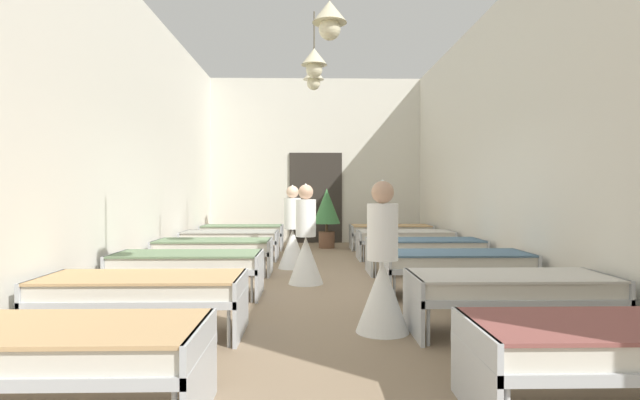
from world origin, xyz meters
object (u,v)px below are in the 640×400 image
object	(u,v)px
bed_right_row_2	(456,262)
nurse_mid_aisle	(382,278)
nurse_near_aisle	(306,248)
bed_left_row_1	(142,290)
bed_right_row_0	(626,344)
bed_left_row_2	(188,263)
bed_left_row_5	(242,231)
bed_left_row_4	(231,238)
bed_right_row_5	(390,231)
bed_right_row_1	(510,288)
bed_right_row_4	(405,237)
nurse_far_aisle	(293,239)
bed_left_row_3	(214,248)
potted_plant	(327,211)
bed_right_row_3	(425,247)
bed_left_row_0	(43,348)

from	to	relation	value
bed_right_row_2	nurse_mid_aisle	xyz separation A→B (m)	(-1.21, -1.67, 0.09)
nurse_near_aisle	bed_left_row_1	bearing A→B (deg)	-127.86
bed_right_row_0	bed_left_row_2	size ratio (longest dim) A/B	1.00
nurse_mid_aisle	bed_left_row_5	bearing A→B (deg)	-155.33
bed_left_row_4	bed_right_row_5	bearing A→B (deg)	26.56
bed_right_row_1	bed_right_row_4	world-z (taller)	same
bed_left_row_2	nurse_far_aisle	world-z (taller)	nurse_far_aisle
bed_right_row_0	bed_left_row_3	size ratio (longest dim) A/B	1.00
bed_right_row_1	potted_plant	xyz separation A→B (m)	(-1.50, 7.29, 0.47)
bed_right_row_4	bed_right_row_2	bearing A→B (deg)	-90.00
bed_left_row_5	bed_right_row_3	bearing A→B (deg)	-45.00
bed_left_row_2	bed_right_row_2	bearing A→B (deg)	0.00
bed_left_row_5	nurse_mid_aisle	size ratio (longest dim) A/B	1.28
bed_right_row_0	bed_right_row_4	bearing A→B (deg)	90.00
bed_right_row_0	bed_right_row_4	world-z (taller)	same
bed_left_row_2	bed_right_row_4	distance (m)	4.95
bed_left_row_4	bed_right_row_5	size ratio (longest dim) A/B	1.00
bed_left_row_2	bed_left_row_3	distance (m)	1.75
bed_left_row_3	nurse_far_aisle	xyz separation A→B (m)	(1.28, 0.63, 0.09)
bed_left_row_2	bed_right_row_3	world-z (taller)	same
bed_right_row_1	bed_left_row_3	world-z (taller)	same
nurse_far_aisle	potted_plant	distance (m)	3.26
bed_left_row_0	bed_right_row_0	size ratio (longest dim) A/B	1.00
bed_right_row_5	bed_left_row_1	bearing A→B (deg)	-116.57
bed_right_row_0	nurse_mid_aisle	bearing A→B (deg)	123.49
bed_right_row_3	nurse_far_aisle	world-z (taller)	nurse_far_aisle
bed_right_row_0	nurse_far_aisle	xyz separation A→B (m)	(-2.22, 5.88, 0.09)
bed_left_row_4	nurse_far_aisle	xyz separation A→B (m)	(1.28, -1.12, 0.09)
bed_left_row_0	bed_right_row_1	bearing A→B (deg)	26.56
bed_left_row_0	bed_left_row_1	distance (m)	1.75
bed_right_row_4	nurse_near_aisle	world-z (taller)	nurse_near_aisle
bed_right_row_4	bed_left_row_3	bearing A→B (deg)	-153.44
nurse_mid_aisle	nurse_far_aisle	distance (m)	4.17
bed_right_row_2	nurse_far_aisle	world-z (taller)	nurse_far_aisle
bed_right_row_5	nurse_far_aisle	world-z (taller)	nurse_far_aisle
nurse_mid_aisle	bed_right_row_2	bearing A→B (deg)	150.35
bed_left_row_5	nurse_far_aisle	size ratio (longest dim) A/B	1.28
bed_right_row_1	nurse_far_aisle	bearing A→B (deg)	118.26
bed_left_row_4	bed_left_row_5	xyz separation A→B (m)	(0.00, 1.75, 0.00)
bed_left_row_4	bed_right_row_2	bearing A→B (deg)	-45.00
bed_left_row_3	nurse_mid_aisle	size ratio (longest dim) A/B	1.28
nurse_mid_aisle	potted_plant	xyz separation A→B (m)	(-0.29, 7.20, 0.37)
bed_left_row_5	bed_left_row_3	bearing A→B (deg)	-90.00
bed_left_row_0	bed_left_row_3	bearing A→B (deg)	90.00
bed_right_row_1	bed_left_row_1	bearing A→B (deg)	180.00
bed_right_row_1	bed_right_row_5	distance (m)	7.00
nurse_mid_aisle	bed_right_row_0	bearing A→B (deg)	39.86
bed_left_row_5	nurse_near_aisle	world-z (taller)	nurse_near_aisle
bed_right_row_5	nurse_near_aisle	size ratio (longest dim) A/B	1.28
bed_right_row_0	bed_right_row_1	xyz separation A→B (m)	(0.00, 1.75, 0.00)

